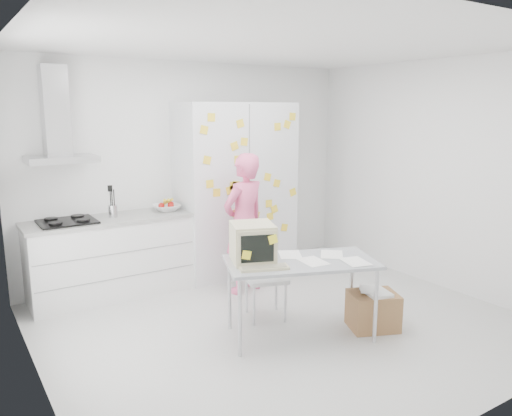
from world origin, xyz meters
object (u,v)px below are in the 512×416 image
person (244,224)px  chair (264,269)px  cardboard_box (373,310)px  desk (271,252)px

person → chair: person is taller
person → cardboard_box: 1.76m
person → desk: bearing=56.1°
person → cardboard_box: person is taller
person → chair: 0.80m
desk → cardboard_box: desk is taller
desk → cardboard_box: size_ratio=2.75×
desk → person: bearing=90.7°
chair → person: bearing=92.7°
person → desk: size_ratio=1.07×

